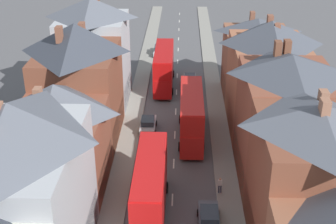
# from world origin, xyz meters

# --- Properties ---
(pavement_left) EXTENTS (2.20, 104.00, 0.14)m
(pavement_left) POSITION_xyz_m (-5.10, 38.00, 0.07)
(pavement_left) COLOR gray
(pavement_left) RESTS_ON ground
(pavement_right) EXTENTS (2.20, 104.00, 0.14)m
(pavement_right) POSITION_xyz_m (5.10, 38.00, 0.07)
(pavement_right) COLOR gray
(pavement_right) RESTS_ON ground
(centre_line_dashes) EXTENTS (0.14, 97.80, 0.01)m
(centre_line_dashes) POSITION_xyz_m (0.00, 36.00, 0.01)
(centre_line_dashes) COLOR silver
(centre_line_dashes) RESTS_ON ground
(terrace_row_left) EXTENTS (8.00, 56.26, 13.92)m
(terrace_row_left) POSITION_xyz_m (-10.19, 15.45, 6.16)
(terrace_row_left) COLOR #ADB2B7
(terrace_row_left) RESTS_ON ground
(terrace_row_right) EXTENTS (8.00, 58.77, 13.50)m
(terrace_row_right) POSITION_xyz_m (10.19, 15.71, 6.01)
(terrace_row_right) COLOR #A36042
(terrace_row_right) RESTS_ON ground
(double_decker_bus_lead) EXTENTS (2.74, 10.80, 5.30)m
(double_decker_bus_lead) POSITION_xyz_m (-1.81, 44.07, 2.82)
(double_decker_bus_lead) COLOR #B70F0F
(double_decker_bus_lead) RESTS_ON ground
(double_decker_bus_mid_street) EXTENTS (2.74, 10.80, 5.30)m
(double_decker_bus_mid_street) POSITION_xyz_m (1.79, 29.57, 2.82)
(double_decker_bus_mid_street) COLOR red
(double_decker_bus_mid_street) RESTS_ON ground
(double_decker_bus_far_approaching) EXTENTS (2.74, 10.80, 5.30)m
(double_decker_bus_far_approaching) POSITION_xyz_m (-1.81, 15.83, 2.82)
(double_decker_bus_far_approaching) COLOR red
(double_decker_bus_far_approaching) RESTS_ON ground
(car_near_silver) EXTENTS (1.90, 4.42, 1.57)m
(car_near_silver) POSITION_xyz_m (-3.10, 57.19, 0.80)
(car_near_silver) COLOR silver
(car_near_silver) RESTS_ON ground
(car_parked_left_a) EXTENTS (1.90, 4.18, 1.68)m
(car_parked_left_a) POSITION_xyz_m (1.80, 44.16, 0.85)
(car_parked_left_a) COLOR gray
(car_parked_left_a) RESTS_ON ground
(car_parked_right_a) EXTENTS (1.90, 4.14, 1.65)m
(car_parked_right_a) POSITION_xyz_m (3.10, 14.47, 0.83)
(car_parked_right_a) COLOR #4C515B
(car_parked_right_a) RESTS_ON ground
(car_mid_black) EXTENTS (1.90, 3.94, 1.61)m
(car_mid_black) POSITION_xyz_m (-3.10, 30.95, 0.81)
(car_mid_black) COLOR #B7BABF
(car_mid_black) RESTS_ON ground
(pedestrian_mid_right) EXTENTS (0.36, 0.22, 1.61)m
(pedestrian_mid_right) POSITION_xyz_m (4.31, 19.01, 1.03)
(pedestrian_mid_right) COLOR #3D4256
(pedestrian_mid_right) RESTS_ON pavement_right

